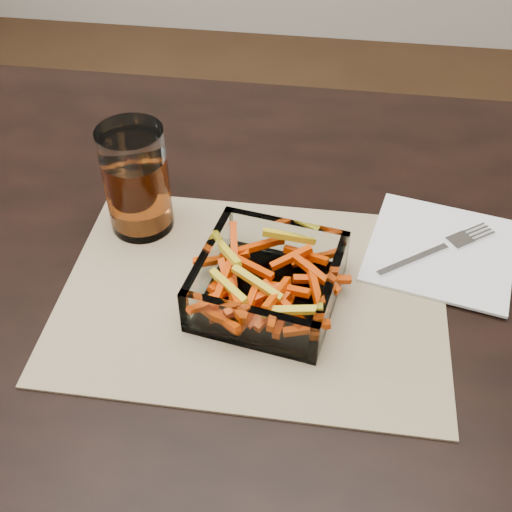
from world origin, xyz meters
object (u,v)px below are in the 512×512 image
at_px(fork, 440,249).
at_px(glass_bowl, 268,284).
at_px(tumbler, 137,183).
at_px(dining_table, 219,309).

bearing_deg(fork, glass_bowl, -98.29).
bearing_deg(tumbler, glass_bowl, -31.21).
xyz_separation_m(dining_table, fork, (0.28, 0.06, 0.10)).
height_order(dining_table, glass_bowl, glass_bowl).
relative_size(tumbler, fork, 0.94).
bearing_deg(fork, tumbler, -126.50).
distance_m(glass_bowl, fork, 0.23).
relative_size(glass_bowl, tumbler, 1.24).
bearing_deg(tumbler, dining_table, -27.00).
height_order(glass_bowl, tumbler, tumbler).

